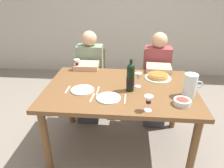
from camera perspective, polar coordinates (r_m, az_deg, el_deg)
ground_plane at (r=2.53m, az=2.01°, el=-16.48°), size 8.00×8.00×0.00m
back_wall at (r=4.18m, az=4.17°, el=21.51°), size 8.00×0.10×2.80m
dining_table at (r=2.14m, az=2.28°, el=-3.10°), size 1.50×1.00×0.76m
wine_bottle at (r=1.98m, az=5.08°, el=1.77°), size 0.08×0.08×0.32m
water_pitcher at (r=2.02m, az=20.53°, el=-0.68°), size 0.17×0.12×0.22m
baked_tart at (r=2.34m, az=12.50°, el=2.16°), size 0.29×0.29×0.06m
salad_bowl at (r=1.89m, az=18.67°, el=-4.57°), size 0.15×0.15×0.06m
wine_glass_left_diner at (r=2.53m, az=-9.58°, el=5.83°), size 0.07×0.07×0.13m
wine_glass_right_diner at (r=1.70m, az=9.99°, el=-4.43°), size 0.07×0.07×0.13m
wine_glass_centre at (r=2.08m, az=7.25°, el=1.87°), size 0.07×0.07×0.15m
dinner_plate_left_setting at (r=1.89m, az=-0.95°, el=-3.83°), size 0.22×0.22×0.01m
dinner_plate_right_setting at (r=2.05m, az=-8.08°, el=-1.61°), size 0.23×0.23×0.01m
fork_left_setting at (r=1.91m, az=-5.44°, el=-3.72°), size 0.03×0.16×0.00m
knife_left_setting at (r=1.88m, az=3.60°, el=-4.11°), size 0.01×0.18×0.00m
knife_right_setting at (r=2.02m, az=-3.93°, el=-1.88°), size 0.01×0.18×0.00m
spoon_right_setting at (r=2.09m, az=-12.09°, el=-1.52°), size 0.02×0.16×0.00m
chair_left at (r=3.07m, az=-5.39°, el=2.51°), size 0.41×0.41×0.87m
diner_left at (r=2.81m, az=-6.21°, el=2.86°), size 0.35×0.51×1.16m
chair_right at (r=3.04m, az=11.69°, el=1.81°), size 0.42×0.42×0.87m
diner_right at (r=2.77m, az=12.13°, el=2.12°), size 0.35×0.52×1.16m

